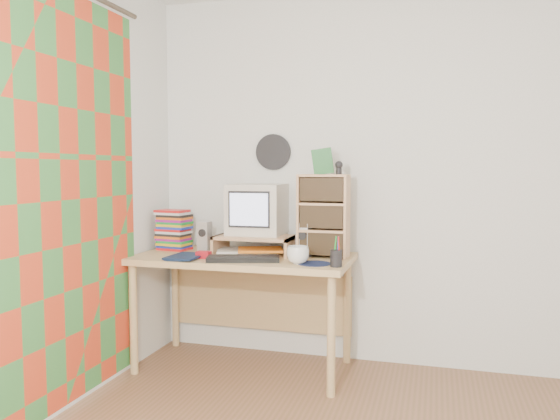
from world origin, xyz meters
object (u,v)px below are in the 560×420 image
Objects in this scene: desk at (246,274)px; mug at (298,255)px; diary at (172,254)px; dvd_stack at (174,229)px; crt_monitor at (255,210)px; keyboard at (243,259)px; cd_rack at (324,216)px.

desk is 0.53m from mug.
diary is (-0.40, -0.27, 0.16)m from desk.
desk is at bearing 2.38° from dvd_stack.
crt_monitor reaches higher than desk.
crt_monitor reaches higher than mug.
crt_monitor is 0.61m from dvd_stack.
keyboard is 3.32× the size of mug.
diary is (0.15, -0.32, -0.12)m from dvd_stack.
mug reaches higher than diary.
dvd_stack is (-0.63, 0.31, 0.13)m from keyboard.
diary reaches higher than desk.
cd_rack is at bearing 6.47° from dvd_stack.
diary is (-0.82, -0.01, -0.03)m from mug.
keyboard is (0.04, -0.35, -0.28)m from crt_monitor.
keyboard is at bearing -145.02° from cd_rack.
mug reaches higher than desk.
keyboard reaches higher than desk.
desk is at bearing 147.80° from mug.
dvd_stack is at bearing -177.63° from crt_monitor.
dvd_stack is at bearing -179.95° from cd_rack.
keyboard is at bearing -85.22° from crt_monitor.
diary is at bearing -57.72° from dvd_stack.
mug reaches higher than keyboard.
desk is 10.49× the size of mug.
mug is at bearing -106.69° from cd_rack.
diary is (-0.48, -0.00, 0.01)m from keyboard.
crt_monitor is at bearing 80.32° from keyboard.
cd_rack reaches higher than crt_monitor.
cd_rack reaches higher than mug.
desk is at bearing 89.69° from keyboard.
desk is 0.43m from crt_monitor.
mug is (-0.09, -0.30, -0.21)m from cd_rack.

